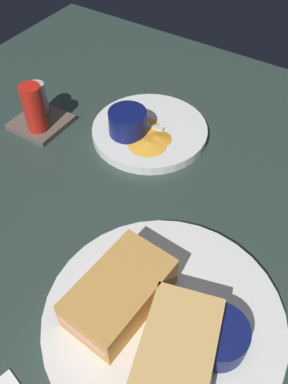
{
  "coord_description": "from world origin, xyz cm",
  "views": [
    {
      "loc": [
        -26.9,
        -20.13,
        47.79
      ],
      "look_at": [
        7.02,
        1.64,
        3.0
      ],
      "focal_mm": 38.89,
      "sensor_mm": 36.0,
      "label": 1
    }
  ],
  "objects_px": {
    "plate_sandwich_main": "(164,320)",
    "plate_chips_companion": "(150,131)",
    "spoon_by_dark_ramekin": "(172,320)",
    "sandwich_half_near": "(120,293)",
    "sandwich_half_far": "(176,355)",
    "condiment_caddy": "(37,111)",
    "ramekin_dark_sauce": "(218,336)",
    "spoon_by_gravy_ramekin": "(126,121)",
    "ramekin_light_gravy": "(128,122)"
  },
  "relations": [
    {
      "from": "sandwich_half_near",
      "to": "ramekin_dark_sauce",
      "type": "relative_size",
      "value": 2.01
    },
    {
      "from": "spoon_by_dark_ramekin",
      "to": "plate_chips_companion",
      "type": "height_order",
      "value": "spoon_by_dark_ramekin"
    },
    {
      "from": "ramekin_light_gravy",
      "to": "plate_chips_companion",
      "type": "bearing_deg",
      "value": -39.81
    },
    {
      "from": "plate_sandwich_main",
      "to": "sandwich_half_near",
      "type": "bearing_deg",
      "value": 103.5
    },
    {
      "from": "sandwich_half_far",
      "to": "sandwich_half_near",
      "type": "bearing_deg",
      "value": 73.5
    },
    {
      "from": "spoon_by_dark_ramekin",
      "to": "sandwich_half_near",
      "type": "bearing_deg",
      "value": 101.11
    },
    {
      "from": "sandwich_half_far",
      "to": "ramekin_dark_sauce",
      "type": "relative_size",
      "value": 2.14
    },
    {
      "from": "plate_chips_companion",
      "to": "spoon_by_gravy_ramekin",
      "type": "xyz_separation_m",
      "value": [
        -0.01,
        0.04,
        0.01
      ]
    },
    {
      "from": "sandwich_half_near",
      "to": "sandwich_half_far",
      "type": "relative_size",
      "value": 0.94
    },
    {
      "from": "plate_sandwich_main",
      "to": "spoon_by_gravy_ramekin",
      "type": "distance_m",
      "value": 0.37
    },
    {
      "from": "sandwich_half_near",
      "to": "ramekin_dark_sauce",
      "type": "bearing_deg",
      "value": -81.38
    },
    {
      "from": "sandwich_half_near",
      "to": "plate_chips_companion",
      "type": "distance_m",
      "value": 0.33
    },
    {
      "from": "ramekin_dark_sauce",
      "to": "plate_chips_companion",
      "type": "height_order",
      "value": "ramekin_dark_sauce"
    },
    {
      "from": "spoon_by_dark_ramekin",
      "to": "spoon_by_gravy_ramekin",
      "type": "bearing_deg",
      "value": 42.57
    },
    {
      "from": "sandwich_half_far",
      "to": "plate_chips_companion",
      "type": "height_order",
      "value": "sandwich_half_far"
    },
    {
      "from": "ramekin_dark_sauce",
      "to": "sandwich_half_far",
      "type": "bearing_deg",
      "value": 148.98
    },
    {
      "from": "ramekin_dark_sauce",
      "to": "spoon_by_gravy_ramekin",
      "type": "xyz_separation_m",
      "value": [
        0.27,
        0.31,
        -0.01
      ]
    },
    {
      "from": "sandwich_half_far",
      "to": "condiment_caddy",
      "type": "relative_size",
      "value": 1.54
    },
    {
      "from": "plate_sandwich_main",
      "to": "spoon_by_gravy_ramekin",
      "type": "relative_size",
      "value": 2.91
    },
    {
      "from": "spoon_by_gravy_ramekin",
      "to": "condiment_caddy",
      "type": "relative_size",
      "value": 1.04
    },
    {
      "from": "plate_chips_companion",
      "to": "ramekin_light_gravy",
      "type": "distance_m",
      "value": 0.05
    },
    {
      "from": "ramekin_light_gravy",
      "to": "spoon_by_gravy_ramekin",
      "type": "distance_m",
      "value": 0.03
    },
    {
      "from": "spoon_by_dark_ramekin",
      "to": "spoon_by_gravy_ramekin",
      "type": "height_order",
      "value": "same"
    },
    {
      "from": "plate_sandwich_main",
      "to": "plate_chips_companion",
      "type": "bearing_deg",
      "value": 34.93
    },
    {
      "from": "condiment_caddy",
      "to": "plate_sandwich_main",
      "type": "bearing_deg",
      "value": -117.88
    },
    {
      "from": "sandwich_half_near",
      "to": "condiment_caddy",
      "type": "distance_m",
      "value": 0.39
    },
    {
      "from": "condiment_caddy",
      "to": "spoon_by_gravy_ramekin",
      "type": "bearing_deg",
      "value": -60.65
    },
    {
      "from": "plate_chips_companion",
      "to": "condiment_caddy",
      "type": "distance_m",
      "value": 0.2
    },
    {
      "from": "ramekin_light_gravy",
      "to": "condiment_caddy",
      "type": "bearing_deg",
      "value": 110.18
    },
    {
      "from": "sandwich_half_near",
      "to": "condiment_caddy",
      "type": "xyz_separation_m",
      "value": [
        0.21,
        0.32,
        -0.01
      ]
    },
    {
      "from": "spoon_by_dark_ramekin",
      "to": "condiment_caddy",
      "type": "distance_m",
      "value": 0.44
    },
    {
      "from": "plate_sandwich_main",
      "to": "plate_chips_companion",
      "type": "distance_m",
      "value": 0.35
    },
    {
      "from": "sandwich_half_near",
      "to": "ramekin_dark_sauce",
      "type": "height_order",
      "value": "sandwich_half_near"
    },
    {
      "from": "plate_chips_companion",
      "to": "condiment_caddy",
      "type": "height_order",
      "value": "condiment_caddy"
    },
    {
      "from": "sandwich_half_far",
      "to": "ramekin_light_gravy",
      "type": "relative_size",
      "value": 2.25
    },
    {
      "from": "condiment_caddy",
      "to": "plate_chips_companion",
      "type": "bearing_deg",
      "value": -64.11
    },
    {
      "from": "ramekin_dark_sauce",
      "to": "plate_chips_companion",
      "type": "distance_m",
      "value": 0.39
    },
    {
      "from": "condiment_caddy",
      "to": "sandwich_half_far",
      "type": "bearing_deg",
      "value": -119.97
    },
    {
      "from": "spoon_by_dark_ramekin",
      "to": "condiment_caddy",
      "type": "bearing_deg",
      "value": 62.7
    },
    {
      "from": "ramekin_dark_sauce",
      "to": "sandwich_half_near",
      "type": "bearing_deg",
      "value": 98.62
    },
    {
      "from": "ramekin_light_gravy",
      "to": "condiment_caddy",
      "type": "relative_size",
      "value": 0.69
    },
    {
      "from": "ramekin_dark_sauce",
      "to": "plate_chips_companion",
      "type": "xyz_separation_m",
      "value": [
        0.28,
        0.26,
        -0.03
      ]
    },
    {
      "from": "plate_sandwich_main",
      "to": "spoon_by_dark_ramekin",
      "type": "height_order",
      "value": "spoon_by_dark_ramekin"
    },
    {
      "from": "spoon_by_dark_ramekin",
      "to": "plate_sandwich_main",
      "type": "bearing_deg",
      "value": 88.0
    },
    {
      "from": "plate_chips_companion",
      "to": "ramekin_light_gravy",
      "type": "height_order",
      "value": "ramekin_light_gravy"
    },
    {
      "from": "plate_sandwich_main",
      "to": "spoon_by_dark_ramekin",
      "type": "relative_size",
      "value": 2.9
    },
    {
      "from": "sandwich_half_near",
      "to": "sandwich_half_far",
      "type": "distance_m",
      "value": 0.09
    },
    {
      "from": "sandwich_half_near",
      "to": "plate_sandwich_main",
      "type": "bearing_deg",
      "value": -76.5
    },
    {
      "from": "ramekin_light_gravy",
      "to": "spoon_by_dark_ramekin",
      "type": "bearing_deg",
      "value": -137.46
    },
    {
      "from": "plate_chips_companion",
      "to": "spoon_by_gravy_ramekin",
      "type": "relative_size",
      "value": 2.03
    }
  ]
}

